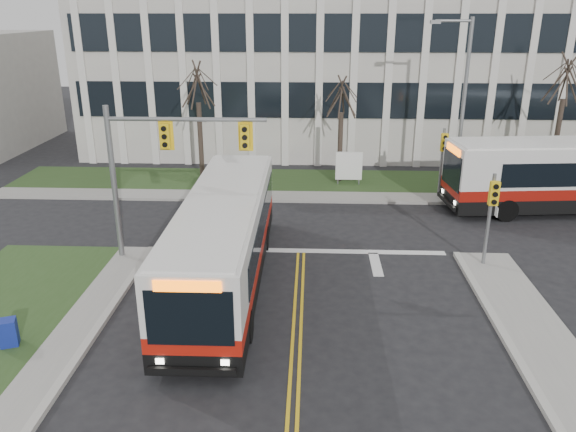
% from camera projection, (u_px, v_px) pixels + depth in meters
% --- Properties ---
extents(ground, '(120.00, 120.00, 0.00)m').
position_uv_depth(ground, '(295.00, 368.00, 15.89)').
color(ground, black).
rests_on(ground, ground).
extents(sidewalk_cross, '(44.00, 1.60, 0.14)m').
position_uv_depth(sidewalk_cross, '(398.00, 198.00, 29.90)').
color(sidewalk_cross, '#9E9B93').
rests_on(sidewalk_cross, ground).
extents(building_lawn, '(44.00, 5.00, 0.12)m').
position_uv_depth(building_lawn, '(391.00, 183.00, 32.53)').
color(building_lawn, '#2C461E').
rests_on(building_lawn, ground).
extents(office_building, '(40.00, 16.00, 12.00)m').
position_uv_depth(office_building, '(375.00, 60.00, 41.71)').
color(office_building, beige).
rests_on(office_building, ground).
extents(mast_arm_signal, '(6.11, 0.38, 6.20)m').
position_uv_depth(mast_arm_signal, '(154.00, 157.00, 21.35)').
color(mast_arm_signal, slate).
rests_on(mast_arm_signal, ground).
extents(signal_pole_near, '(0.34, 0.39, 3.80)m').
position_uv_depth(signal_pole_near, '(491.00, 208.00, 21.19)').
color(signal_pole_near, slate).
rests_on(signal_pole_near, ground).
extents(signal_pole_far, '(0.34, 0.39, 3.80)m').
position_uv_depth(signal_pole_far, '(443.00, 153.00, 29.16)').
color(signal_pole_far, slate).
rests_on(signal_pole_far, ground).
extents(streetlight, '(2.15, 0.25, 9.20)m').
position_uv_depth(streetlight, '(461.00, 99.00, 28.94)').
color(streetlight, slate).
rests_on(streetlight, ground).
extents(directory_sign, '(1.50, 0.12, 2.00)m').
position_uv_depth(directory_sign, '(349.00, 166.00, 31.78)').
color(directory_sign, slate).
rests_on(directory_sign, ground).
extents(tree_left, '(1.80, 1.80, 7.70)m').
position_uv_depth(tree_left, '(198.00, 86.00, 31.08)').
color(tree_left, '#42352B').
rests_on(tree_left, ground).
extents(tree_mid, '(1.80, 1.80, 6.82)m').
position_uv_depth(tree_mid, '(342.00, 98.00, 31.17)').
color(tree_mid, '#42352B').
rests_on(tree_mid, ground).
extents(tree_right, '(1.80, 1.80, 8.25)m').
position_uv_depth(tree_right, '(566.00, 81.00, 30.14)').
color(tree_right, '#42352B').
rests_on(tree_right, ground).
extents(bus_main, '(2.73, 12.29, 3.27)m').
position_uv_depth(bus_main, '(225.00, 242.00, 20.30)').
color(bus_main, silver).
rests_on(bus_main, ground).
extents(newspaper_box_blue, '(0.63, 0.60, 0.95)m').
position_uv_depth(newspaper_box_blue, '(9.00, 334.00, 16.67)').
color(newspaper_box_blue, navy).
rests_on(newspaper_box_blue, ground).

